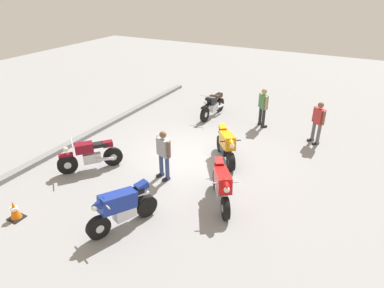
{
  "coord_description": "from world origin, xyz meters",
  "views": [
    {
      "loc": [
        -9.17,
        -4.71,
        5.74
      ],
      "look_at": [
        -0.39,
        -0.09,
        0.75
      ],
      "focal_mm": 31.42,
      "sensor_mm": 36.0,
      "label": 1
    }
  ],
  "objects_px": {
    "motorcycle_black_cruiser": "(213,105)",
    "motorcycle_orange_sportbike": "(226,145)",
    "motorcycle_red_sportbike": "(222,185)",
    "person_in_gray_shirt": "(164,152)",
    "motorcycle_blue_sportbike": "(122,207)",
    "motorcycle_maroon_cruiser": "(90,155)",
    "person_in_red_shirt": "(318,120)",
    "traffic_cone": "(15,210)",
    "person_in_green_shirt": "(263,105)"
  },
  "relations": [
    {
      "from": "motorcycle_red_sportbike",
      "to": "motorcycle_orange_sportbike",
      "type": "bearing_deg",
      "value": 167.33
    },
    {
      "from": "motorcycle_blue_sportbike",
      "to": "person_in_red_shirt",
      "type": "xyz_separation_m",
      "value": [
        7.26,
        -3.48,
        0.32
      ]
    },
    {
      "from": "person_in_gray_shirt",
      "to": "motorcycle_orange_sportbike",
      "type": "bearing_deg",
      "value": 168.49
    },
    {
      "from": "motorcycle_blue_sportbike",
      "to": "motorcycle_black_cruiser",
      "type": "bearing_deg",
      "value": -149.89
    },
    {
      "from": "motorcycle_maroon_cruiser",
      "to": "person_in_red_shirt",
      "type": "height_order",
      "value": "person_in_red_shirt"
    },
    {
      "from": "motorcycle_blue_sportbike",
      "to": "traffic_cone",
      "type": "height_order",
      "value": "motorcycle_blue_sportbike"
    },
    {
      "from": "person_in_green_shirt",
      "to": "traffic_cone",
      "type": "xyz_separation_m",
      "value": [
        -8.91,
        3.88,
        -0.67
      ]
    },
    {
      "from": "motorcycle_black_cruiser",
      "to": "motorcycle_orange_sportbike",
      "type": "bearing_deg",
      "value": 34.34
    },
    {
      "from": "motorcycle_maroon_cruiser",
      "to": "motorcycle_black_cruiser",
      "type": "bearing_deg",
      "value": -154.28
    },
    {
      "from": "motorcycle_orange_sportbike",
      "to": "motorcycle_black_cruiser",
      "type": "xyz_separation_m",
      "value": [
        3.51,
        2.1,
        -0.07
      ]
    },
    {
      "from": "motorcycle_orange_sportbike",
      "to": "traffic_cone",
      "type": "xyz_separation_m",
      "value": [
        -5.47,
        3.68,
        -0.33
      ]
    },
    {
      "from": "traffic_cone",
      "to": "motorcycle_maroon_cruiser",
      "type": "bearing_deg",
      "value": 0.0
    },
    {
      "from": "motorcycle_blue_sportbike",
      "to": "person_in_red_shirt",
      "type": "height_order",
      "value": "person_in_red_shirt"
    },
    {
      "from": "motorcycle_blue_sportbike",
      "to": "person_in_green_shirt",
      "type": "xyz_separation_m",
      "value": [
        7.82,
        -1.19,
        0.34
      ]
    },
    {
      "from": "motorcycle_maroon_cruiser",
      "to": "person_in_green_shirt",
      "type": "bearing_deg",
      "value": -172.47
    },
    {
      "from": "motorcycle_red_sportbike",
      "to": "motorcycle_blue_sportbike",
      "type": "relative_size",
      "value": 0.93
    },
    {
      "from": "motorcycle_maroon_cruiser",
      "to": "motorcycle_blue_sportbike",
      "type": "xyz_separation_m",
      "value": [
        -1.77,
        -2.69,
        0.07
      ]
    },
    {
      "from": "motorcycle_maroon_cruiser",
      "to": "motorcycle_orange_sportbike",
      "type": "bearing_deg",
      "value": 165.54
    },
    {
      "from": "person_in_gray_shirt",
      "to": "motorcycle_red_sportbike",
      "type": "bearing_deg",
      "value": 101.81
    },
    {
      "from": "motorcycle_red_sportbike",
      "to": "person_in_gray_shirt",
      "type": "relative_size",
      "value": 1.09
    },
    {
      "from": "person_in_red_shirt",
      "to": "person_in_gray_shirt",
      "type": "height_order",
      "value": "person_in_red_shirt"
    },
    {
      "from": "motorcycle_black_cruiser",
      "to": "motorcycle_maroon_cruiser",
      "type": "bearing_deg",
      "value": -11.03
    },
    {
      "from": "motorcycle_orange_sportbike",
      "to": "motorcycle_black_cruiser",
      "type": "distance_m",
      "value": 4.09
    },
    {
      "from": "motorcycle_blue_sportbike",
      "to": "person_in_gray_shirt",
      "type": "bearing_deg",
      "value": -151.21
    },
    {
      "from": "motorcycle_orange_sportbike",
      "to": "person_in_green_shirt",
      "type": "distance_m",
      "value": 3.46
    },
    {
      "from": "person_in_green_shirt",
      "to": "traffic_cone",
      "type": "bearing_deg",
      "value": -154.3
    },
    {
      "from": "motorcycle_maroon_cruiser",
      "to": "person_in_red_shirt",
      "type": "distance_m",
      "value": 8.26
    },
    {
      "from": "motorcycle_orange_sportbike",
      "to": "motorcycle_blue_sportbike",
      "type": "height_order",
      "value": "same"
    },
    {
      "from": "motorcycle_black_cruiser",
      "to": "motorcycle_red_sportbike",
      "type": "bearing_deg",
      "value": 30.12
    },
    {
      "from": "person_in_red_shirt",
      "to": "traffic_cone",
      "type": "bearing_deg",
      "value": 8.68
    },
    {
      "from": "person_in_green_shirt",
      "to": "person_in_red_shirt",
      "type": "distance_m",
      "value": 2.35
    },
    {
      "from": "motorcycle_maroon_cruiser",
      "to": "motorcycle_blue_sportbike",
      "type": "bearing_deg",
      "value": 96.77
    },
    {
      "from": "motorcycle_red_sportbike",
      "to": "person_in_green_shirt",
      "type": "relative_size",
      "value": 1.06
    },
    {
      "from": "motorcycle_red_sportbike",
      "to": "motorcycle_blue_sportbike",
      "type": "height_order",
      "value": "same"
    },
    {
      "from": "motorcycle_red_sportbike",
      "to": "motorcycle_orange_sportbike",
      "type": "distance_m",
      "value": 2.46
    },
    {
      "from": "person_in_red_shirt",
      "to": "motorcycle_maroon_cruiser",
      "type": "bearing_deg",
      "value": -3.21
    },
    {
      "from": "motorcycle_blue_sportbike",
      "to": "traffic_cone",
      "type": "xyz_separation_m",
      "value": [
        -1.09,
        2.69,
        -0.33
      ]
    },
    {
      "from": "motorcycle_maroon_cruiser",
      "to": "motorcycle_blue_sportbike",
      "type": "relative_size",
      "value": 0.89
    },
    {
      "from": "motorcycle_red_sportbike",
      "to": "motorcycle_orange_sportbike",
      "type": "relative_size",
      "value": 1.04
    },
    {
      "from": "person_in_red_shirt",
      "to": "motorcycle_black_cruiser",
      "type": "bearing_deg",
      "value": -52.82
    },
    {
      "from": "motorcycle_black_cruiser",
      "to": "traffic_cone",
      "type": "xyz_separation_m",
      "value": [
        -8.99,
        1.58,
        -0.26
      ]
    },
    {
      "from": "person_in_red_shirt",
      "to": "motorcycle_orange_sportbike",
      "type": "bearing_deg",
      "value": 4.29
    },
    {
      "from": "person_in_green_shirt",
      "to": "person_in_gray_shirt",
      "type": "bearing_deg",
      "value": -146.13
    },
    {
      "from": "person_in_red_shirt",
      "to": "traffic_cone",
      "type": "distance_m",
      "value": 10.4
    },
    {
      "from": "person_in_red_shirt",
      "to": "person_in_gray_shirt",
      "type": "distance_m",
      "value": 6.11
    },
    {
      "from": "motorcycle_black_cruiser",
      "to": "person_in_red_shirt",
      "type": "xyz_separation_m",
      "value": [
        -0.64,
        -4.58,
        0.4
      ]
    },
    {
      "from": "person_in_green_shirt",
      "to": "traffic_cone",
      "type": "distance_m",
      "value": 9.74
    },
    {
      "from": "motorcycle_blue_sportbike",
      "to": "person_in_green_shirt",
      "type": "height_order",
      "value": "person_in_green_shirt"
    },
    {
      "from": "motorcycle_maroon_cruiser",
      "to": "person_in_gray_shirt",
      "type": "height_order",
      "value": "person_in_gray_shirt"
    },
    {
      "from": "motorcycle_red_sportbike",
      "to": "motorcycle_blue_sportbike",
      "type": "distance_m",
      "value": 2.76
    }
  ]
}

